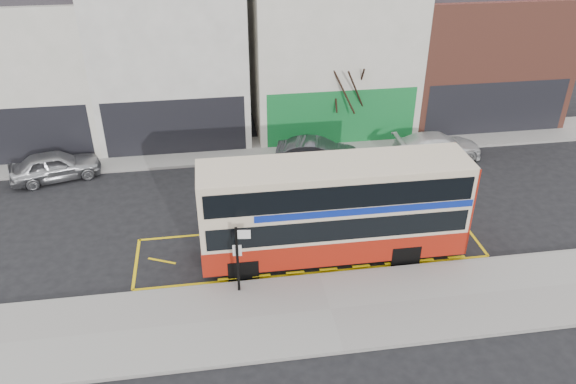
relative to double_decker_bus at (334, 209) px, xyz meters
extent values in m
plane|color=black|center=(-0.81, -1.03, -2.16)|extent=(120.00, 120.00, 0.00)
cube|color=gray|center=(-0.81, -3.33, -2.09)|extent=(40.00, 4.00, 0.15)
cube|color=gray|center=(-0.81, -1.41, -2.09)|extent=(40.00, 0.15, 0.15)
cube|color=gray|center=(-0.81, 9.97, -2.09)|extent=(50.00, 3.00, 0.15)
cube|color=silver|center=(-14.31, 13.97, 1.84)|extent=(8.00, 8.00, 8.00)
cube|color=black|center=(-14.31, 9.99, -0.56)|extent=(7.36, 0.06, 3.20)
cube|color=black|center=(-14.31, 10.01, -0.76)|extent=(5.60, 0.04, 2.00)
cube|color=white|center=(-6.31, 13.97, 2.34)|extent=(8.00, 8.00, 9.00)
cube|color=black|center=(-6.31, 9.99, -0.56)|extent=(7.36, 0.06, 3.20)
cube|color=black|center=(-6.31, 10.01, -0.76)|extent=(5.60, 0.04, 2.00)
cube|color=silver|center=(2.69, 13.97, 2.09)|extent=(9.00, 8.00, 8.50)
cube|color=#147230|center=(2.69, 9.99, -0.56)|extent=(8.28, 0.06, 3.20)
cube|color=black|center=(2.69, 10.01, -0.76)|extent=(6.30, 0.04, 2.00)
cube|color=brown|center=(11.69, 13.97, 1.59)|extent=(9.00, 8.00, 7.50)
cube|color=black|center=(11.69, 9.99, -0.56)|extent=(8.28, 0.06, 3.20)
cube|color=black|center=(11.69, 10.01, -0.76)|extent=(6.30, 0.04, 2.00)
cube|color=beige|center=(-0.03, 0.00, 0.05)|extent=(10.27, 2.39, 3.78)
cube|color=maroon|center=(-0.03, 0.00, -1.32)|extent=(10.31, 2.44, 1.03)
cube|color=maroon|center=(5.08, -0.03, 0.05)|extent=(0.07, 2.37, 3.78)
cube|color=black|center=(-0.03, 0.00, -0.20)|extent=(9.86, 2.45, 0.89)
cube|color=black|center=(-0.03, 0.00, 1.20)|extent=(9.86, 2.45, 0.93)
cube|color=navy|center=(0.90, -0.01, 0.54)|extent=(8.22, 2.43, 0.28)
cube|color=black|center=(-5.14, 0.03, -0.44)|extent=(0.07, 2.15, 1.49)
cube|color=black|center=(-5.14, 0.03, 1.20)|extent=(0.07, 2.15, 0.93)
cube|color=black|center=(-5.13, 0.03, 0.45)|extent=(0.06, 1.63, 0.33)
cube|color=beige|center=(-0.03, 0.00, 1.89)|extent=(10.27, 2.30, 0.11)
cylinder|color=black|center=(-3.68, -1.02, -1.70)|extent=(0.93, 0.27, 0.93)
cylinder|color=black|center=(-3.66, 1.07, -1.70)|extent=(0.93, 0.27, 0.93)
cylinder|color=black|center=(2.66, -1.06, -1.70)|extent=(0.93, 0.27, 0.93)
cylinder|color=black|center=(2.68, 1.03, -1.70)|extent=(0.93, 0.27, 0.93)
cube|color=black|center=(-3.90, -1.82, -0.65)|extent=(0.10, 0.10, 2.73)
cube|color=white|center=(-3.63, -1.85, 0.45)|extent=(0.49, 0.10, 0.40)
cube|color=white|center=(-3.89, -1.77, -0.28)|extent=(0.32, 0.07, 0.46)
imported|color=#9FA0A4|center=(-12.25, 8.26, -1.43)|extent=(4.60, 2.80, 1.46)
imported|color=#404248|center=(0.90, 7.77, -1.46)|extent=(4.49, 2.43, 1.40)
imported|color=silver|center=(7.40, 7.65, -1.48)|extent=(4.71, 1.93, 1.37)
cylinder|color=black|center=(2.98, 10.29, -1.11)|extent=(0.24, 0.24, 2.11)
camera|label=1|loc=(-4.52, -17.87, 11.45)|focal=35.00mm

